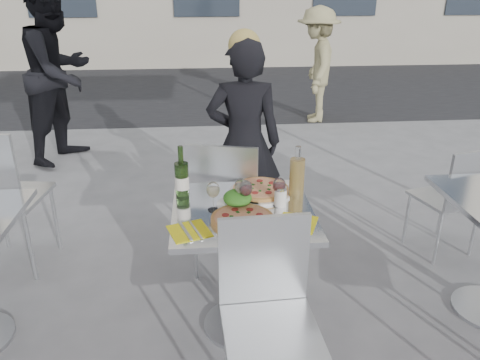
{
  "coord_description": "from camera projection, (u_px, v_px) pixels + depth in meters",
  "views": [
    {
      "loc": [
        -0.2,
        -2.14,
        1.84
      ],
      "look_at": [
        0.0,
        0.15,
        0.85
      ],
      "focal_mm": 35.0,
      "sensor_mm": 36.0,
      "label": 1
    }
  ],
  "objects": [
    {
      "name": "ground",
      "position": [
        242.0,
        325.0,
        2.7
      ],
      "size": [
        80.0,
        80.0,
        0.0
      ],
      "primitive_type": "plane",
      "color": "slate"
    },
    {
      "name": "street_asphalt",
      "position": [
        211.0,
        87.0,
        8.65
      ],
      "size": [
        24.0,
        5.0,
        0.0
      ],
      "primitive_type": "cube",
      "color": "black",
      "rests_on": "ground"
    },
    {
      "name": "main_table",
      "position": [
        242.0,
        245.0,
        2.49
      ],
      "size": [
        0.72,
        0.72,
        0.75
      ],
      "color": "#B7BABF",
      "rests_on": "ground"
    },
    {
      "name": "chair_far",
      "position": [
        225.0,
        198.0,
        2.96
      ],
      "size": [
        0.52,
        0.53,
        0.95
      ],
      "rotation": [
        0.0,
        0.0,
        2.92
      ],
      "color": "silver",
      "rests_on": "ground"
    },
    {
      "name": "chair_near",
      "position": [
        268.0,
        302.0,
        2.06
      ],
      "size": [
        0.43,
        0.44,
        0.9
      ],
      "rotation": [
        0.0,
        0.0,
        0.05
      ],
      "color": "silver",
      "rests_on": "ground"
    },
    {
      "name": "side_chair_rfar",
      "position": [
        456.0,
        193.0,
        3.21
      ],
      "size": [
        0.47,
        0.48,
        0.83
      ],
      "rotation": [
        0.0,
        0.0,
        3.42
      ],
      "color": "silver",
      "rests_on": "ground"
    },
    {
      "name": "woman_diner",
      "position": [
        244.0,
        143.0,
        3.4
      ],
      "size": [
        0.57,
        0.4,
        1.49
      ],
      "primitive_type": "imported",
      "rotation": [
        0.0,
        0.0,
        3.05
      ],
      "color": "black",
      "rests_on": "ground"
    },
    {
      "name": "pedestrian_a",
      "position": [
        59.0,
        73.0,
        4.87
      ],
      "size": [
        1.02,
        1.12,
        1.88
      ],
      "primitive_type": "imported",
      "rotation": [
        0.0,
        0.0,
        1.17
      ],
      "color": "black",
      "rests_on": "ground"
    },
    {
      "name": "pedestrian_b",
      "position": [
        317.0,
        65.0,
        6.33
      ],
      "size": [
        0.74,
        1.07,
        1.53
      ],
      "primitive_type": "imported",
      "rotation": [
        0.0,
        0.0,
        4.53
      ],
      "color": "#958D60",
      "rests_on": "ground"
    },
    {
      "name": "pizza_near",
      "position": [
        243.0,
        219.0,
        2.29
      ],
      "size": [
        0.31,
        0.31,
        0.02
      ],
      "color": "#B88847",
      "rests_on": "main_table"
    },
    {
      "name": "pizza_far",
      "position": [
        261.0,
        190.0,
        2.59
      ],
      "size": [
        0.35,
        0.35,
        0.03
      ],
      "color": "white",
      "rests_on": "main_table"
    },
    {
      "name": "salad_plate",
      "position": [
        238.0,
        199.0,
        2.43
      ],
      "size": [
        0.22,
        0.22,
        0.09
      ],
      "color": "white",
      "rests_on": "main_table"
    },
    {
      "name": "wine_bottle",
      "position": [
        182.0,
        178.0,
        2.49
      ],
      "size": [
        0.07,
        0.08,
        0.29
      ],
      "color": "#2F511E",
      "rests_on": "main_table"
    },
    {
      "name": "carafe",
      "position": [
        297.0,
        177.0,
        2.5
      ],
      "size": [
        0.08,
        0.08,
        0.29
      ],
      "color": "tan",
      "rests_on": "main_table"
    },
    {
      "name": "sugar_shaker",
      "position": [
        281.0,
        196.0,
        2.43
      ],
      "size": [
        0.06,
        0.06,
        0.11
      ],
      "color": "white",
      "rests_on": "main_table"
    },
    {
      "name": "wineglass_white_a",
      "position": [
        213.0,
        191.0,
        2.36
      ],
      "size": [
        0.07,
        0.07,
        0.16
      ],
      "color": "white",
      "rests_on": "main_table"
    },
    {
      "name": "wineglass_white_b",
      "position": [
        241.0,
        187.0,
        2.39
      ],
      "size": [
        0.07,
        0.07,
        0.16
      ],
      "color": "white",
      "rests_on": "main_table"
    },
    {
      "name": "wineglass_red_a",
      "position": [
        246.0,
        189.0,
        2.37
      ],
      "size": [
        0.07,
        0.07,
        0.16
      ],
      "color": "white",
      "rests_on": "main_table"
    },
    {
      "name": "wineglass_red_b",
      "position": [
        279.0,
        186.0,
        2.4
      ],
      "size": [
        0.07,
        0.07,
        0.16
      ],
      "color": "white",
      "rests_on": "main_table"
    },
    {
      "name": "napkin_left",
      "position": [
        189.0,
        231.0,
        2.2
      ],
      "size": [
        0.23,
        0.23,
        0.01
      ],
      "rotation": [
        0.0,
        0.0,
        0.33
      ],
      "color": "yellow",
      "rests_on": "main_table"
    },
    {
      "name": "napkin_right",
      "position": [
        297.0,
        222.0,
        2.27
      ],
      "size": [
        0.24,
        0.24,
        0.01
      ],
      "rotation": [
        0.0,
        0.0,
        -0.4
      ],
      "color": "yellow",
      "rests_on": "main_table"
    }
  ]
}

